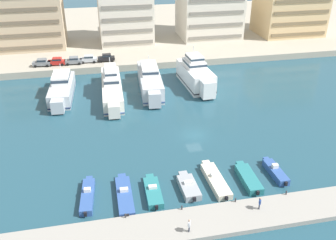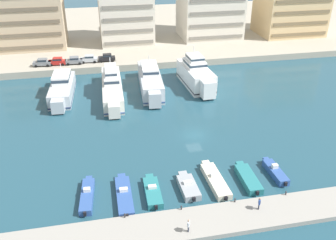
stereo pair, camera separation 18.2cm
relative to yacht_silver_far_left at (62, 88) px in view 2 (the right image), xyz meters
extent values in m
plane|color=#234C5B|center=(22.61, -20.72, -1.83)|extent=(400.00, 400.00, 0.00)
cube|color=#ADA38E|center=(22.61, 46.97, -1.02)|extent=(180.00, 70.00, 1.61)
cube|color=#9E998E|center=(22.61, -41.41, -1.50)|extent=(120.00, 5.25, 0.65)
cube|color=silver|center=(0.01, 0.19, -0.39)|extent=(5.11, 14.00, 2.88)
cube|color=silver|center=(-0.47, -7.64, -0.31)|extent=(2.48, 2.28, 2.45)
cube|color=#192347|center=(0.01, 0.19, -1.32)|extent=(5.16, 14.14, 0.24)
cube|color=white|center=(0.07, 1.22, 1.91)|extent=(3.68, 5.97, 1.72)
cube|color=#233342|center=(0.07, 1.22, 2.09)|extent=(3.73, 6.03, 0.62)
cylinder|color=silver|center=(0.13, 2.08, 3.67)|extent=(0.16, 0.16, 1.80)
cube|color=silver|center=(0.46, 7.50, -1.03)|extent=(3.69, 1.12, 0.20)
cube|color=silver|center=(10.11, -1.41, -0.38)|extent=(4.53, 19.08, 2.89)
cube|color=silver|center=(9.76, -11.76, -0.31)|extent=(2.20, 2.02, 2.45)
cube|color=#334C7F|center=(10.11, -1.41, -1.32)|extent=(4.58, 19.27, 0.24)
cube|color=white|center=(10.16, 0.01, 1.83)|extent=(3.30, 8.06, 1.54)
cube|color=#233342|center=(10.16, 0.01, 1.98)|extent=(3.34, 8.14, 0.55)
cube|color=white|center=(10.16, 0.01, 3.18)|extent=(2.58, 6.29, 1.17)
cube|color=#233342|center=(10.16, 0.01, 3.30)|extent=(2.61, 6.35, 0.42)
cylinder|color=silver|center=(10.20, 1.21, 4.66)|extent=(0.16, 0.16, 1.80)
cube|color=silver|center=(10.44, 8.52, -1.03)|extent=(3.34, 1.01, 0.20)
cube|color=silver|center=(18.40, 0.41, -0.09)|extent=(5.48, 17.22, 3.47)
cube|color=silver|center=(17.75, -9.03, -0.01)|extent=(2.52, 2.32, 2.95)
cube|color=#334C7F|center=(18.40, 0.41, -1.22)|extent=(5.53, 17.40, 0.24)
cube|color=white|center=(18.49, 1.68, 2.38)|extent=(3.85, 7.34, 1.48)
cube|color=#233342|center=(18.49, 1.68, 2.53)|extent=(3.90, 7.42, 0.53)
cylinder|color=silver|center=(18.56, 2.74, 4.02)|extent=(0.16, 0.16, 1.80)
cube|color=silver|center=(19.02, 9.32, -0.87)|extent=(3.72, 1.15, 0.20)
cube|color=white|center=(28.51, 0.41, 0.24)|extent=(5.75, 13.25, 4.14)
cube|color=white|center=(29.01, -7.15, 0.34)|extent=(2.85, 2.63, 3.52)
cube|color=black|center=(28.51, 0.41, -1.10)|extent=(5.80, 13.38, 0.24)
cube|color=white|center=(28.44, 1.38, 2.98)|extent=(4.18, 5.68, 1.35)
cube|color=#233342|center=(28.44, 1.38, 3.12)|extent=(4.23, 5.74, 0.48)
cube|color=white|center=(28.44, 1.38, 4.22)|extent=(3.26, 4.43, 1.13)
cube|color=#233342|center=(28.44, 1.38, 4.33)|extent=(3.30, 4.48, 0.41)
cylinder|color=silver|center=(28.39, 2.20, 5.68)|extent=(0.16, 0.16, 1.80)
cube|color=white|center=(28.05, 7.33, -0.69)|extent=(4.22, 1.17, 0.20)
cube|color=#33569E|center=(4.49, -33.93, -1.38)|extent=(2.15, 6.78, 0.90)
cube|color=#33569E|center=(4.81, -30.30, -1.38)|extent=(0.92, 0.78, 0.77)
cube|color=silver|center=(4.53, -33.43, -0.68)|extent=(0.92, 0.67, 0.49)
cube|color=#283847|center=(4.56, -33.15, -0.61)|extent=(0.79, 0.15, 0.29)
cube|color=black|center=(4.18, -37.43, -1.23)|extent=(0.38, 0.31, 0.60)
cube|color=#33569E|center=(9.25, -34.81, -1.43)|extent=(2.06, 7.61, 0.79)
cube|color=#33569E|center=(9.30, -30.62, -1.43)|extent=(1.09, 0.90, 0.68)
cube|color=silver|center=(9.26, -34.24, -0.80)|extent=(1.09, 0.61, 0.47)
cube|color=#283847|center=(9.26, -33.96, -0.73)|extent=(0.99, 0.09, 0.28)
cube|color=black|center=(9.21, -38.78, -1.28)|extent=(0.36, 0.28, 0.60)
cube|color=teal|center=(13.03, -34.89, -1.39)|extent=(2.15, 5.87, 0.87)
cube|color=teal|center=(13.12, -31.59, -1.39)|extent=(1.12, 0.93, 0.74)
cube|color=silver|center=(13.04, -34.46, -0.75)|extent=(1.11, 0.63, 0.41)
cube|color=#283847|center=(13.05, -34.18, -0.69)|extent=(1.00, 0.11, 0.24)
cube|color=black|center=(12.95, -37.98, -1.24)|extent=(0.37, 0.29, 0.60)
cube|color=#9EA3A8|center=(17.92, -34.89, -1.35)|extent=(2.33, 4.92, 0.96)
cube|color=#9EA3A8|center=(17.83, -32.02, -1.35)|extent=(1.23, 1.02, 0.82)
cube|color=silver|center=(17.91, -34.52, -0.69)|extent=(1.22, 0.63, 0.36)
cube|color=#283847|center=(17.90, -34.24, -0.63)|extent=(1.10, 0.11, 0.22)
cube|color=black|center=(17.99, -37.49, -1.20)|extent=(0.37, 0.29, 0.60)
cube|color=beige|center=(21.96, -34.19, -1.37)|extent=(2.28, 7.62, 0.92)
cube|color=beige|center=(21.81, -30.01, -1.37)|extent=(1.14, 0.94, 0.78)
cube|color=silver|center=(21.94, -33.62, -0.69)|extent=(1.13, 0.64, 0.44)
cube|color=#283847|center=(21.93, -33.34, -0.62)|extent=(1.01, 0.12, 0.26)
cube|color=black|center=(22.10, -38.14, -1.22)|extent=(0.37, 0.29, 0.60)
cube|color=teal|center=(26.56, -34.76, -1.33)|extent=(2.14, 6.14, 0.99)
cube|color=teal|center=(26.63, -31.31, -1.33)|extent=(1.12, 0.93, 0.84)
cube|color=black|center=(26.49, -37.98, -1.18)|extent=(0.37, 0.29, 0.60)
cube|color=#33569E|center=(30.97, -34.02, -1.33)|extent=(1.65, 5.54, 0.99)
cube|color=#33569E|center=(30.90, -30.97, -1.33)|extent=(0.85, 0.70, 0.84)
cube|color=silver|center=(30.96, -33.61, -0.55)|extent=(0.85, 0.62, 0.59)
cube|color=#283847|center=(30.95, -33.33, -0.46)|extent=(0.76, 0.10, 0.35)
cube|color=black|center=(31.04, -36.95, -1.18)|extent=(0.37, 0.29, 0.60)
cube|color=slate|center=(-5.20, 15.26, 0.50)|extent=(4.22, 2.02, 0.80)
cube|color=slate|center=(-5.05, 15.24, 1.24)|extent=(2.22, 1.72, 0.68)
cube|color=#1E2833|center=(-5.05, 15.24, 1.24)|extent=(2.18, 1.73, 0.37)
cylinder|color=black|center=(-6.61, 14.52, 0.10)|extent=(0.66, 0.27, 0.64)
cylinder|color=black|center=(-6.48, 16.21, 0.10)|extent=(0.66, 0.27, 0.64)
cylinder|color=black|center=(-3.92, 14.30, 0.10)|extent=(0.66, 0.27, 0.64)
cylinder|color=black|center=(-3.78, 16.00, 0.10)|extent=(0.66, 0.27, 0.64)
cube|color=red|center=(-1.72, 15.33, 0.50)|extent=(4.22, 2.02, 0.80)
cube|color=red|center=(-1.57, 15.32, 1.24)|extent=(2.22, 1.72, 0.68)
cube|color=#1E2833|center=(-1.57, 15.32, 1.24)|extent=(2.18, 1.73, 0.37)
cylinder|color=black|center=(-3.13, 14.59, 0.10)|extent=(0.66, 0.27, 0.64)
cylinder|color=black|center=(-3.00, 16.29, 0.10)|extent=(0.66, 0.27, 0.64)
cylinder|color=black|center=(-0.44, 14.38, 0.10)|extent=(0.66, 0.27, 0.64)
cylinder|color=black|center=(-0.31, 16.08, 0.10)|extent=(0.66, 0.27, 0.64)
cube|color=slate|center=(2.16, 15.15, 0.50)|extent=(4.13, 1.78, 0.80)
cube|color=slate|center=(2.31, 15.15, 1.24)|extent=(2.13, 1.60, 0.68)
cube|color=#1E2833|center=(2.31, 15.15, 1.24)|extent=(2.09, 1.62, 0.37)
cylinder|color=black|center=(0.79, 14.33, 0.10)|extent=(0.64, 0.23, 0.64)
cylinder|color=black|center=(0.83, 16.03, 0.10)|extent=(0.64, 0.23, 0.64)
cylinder|color=black|center=(3.49, 14.28, 0.10)|extent=(0.64, 0.23, 0.64)
cylinder|color=black|center=(3.53, 15.98, 0.10)|extent=(0.64, 0.23, 0.64)
cube|color=#B7BCC1|center=(5.75, 15.67, 0.50)|extent=(4.20, 1.96, 0.80)
cube|color=#B7BCC1|center=(5.90, 15.66, 1.24)|extent=(2.20, 1.69, 0.68)
cube|color=#1E2833|center=(5.90, 15.66, 1.24)|extent=(2.16, 1.71, 0.37)
cylinder|color=black|center=(4.35, 14.90, 0.10)|extent=(0.65, 0.26, 0.64)
cylinder|color=black|center=(4.46, 16.60, 0.10)|extent=(0.65, 0.26, 0.64)
cylinder|color=black|center=(7.04, 14.73, 0.10)|extent=(0.65, 0.26, 0.64)
cylinder|color=black|center=(7.15, 16.43, 0.10)|extent=(0.65, 0.26, 0.64)
cube|color=black|center=(10.04, 15.68, 0.50)|extent=(4.13, 1.78, 0.80)
cube|color=black|center=(10.19, 15.68, 1.24)|extent=(2.13, 1.60, 0.68)
cube|color=#1E2833|center=(10.19, 15.68, 1.24)|extent=(2.09, 1.62, 0.37)
cylinder|color=black|center=(8.67, 14.85, 0.10)|extent=(0.64, 0.23, 0.64)
cylinder|color=black|center=(8.70, 16.55, 0.10)|extent=(0.64, 0.23, 0.64)
cylinder|color=black|center=(11.37, 14.80, 0.10)|extent=(0.64, 0.23, 0.64)
cylinder|color=black|center=(11.40, 16.50, 0.10)|extent=(0.64, 0.23, 0.64)
cube|color=#C6AD89|center=(-9.26, 32.55, 7.78)|extent=(18.74, 13.21, 15.99)
cube|color=#6D5F4B|center=(-9.26, 25.85, 1.38)|extent=(17.24, 0.24, 0.90)
cube|color=#6D5F4B|center=(-9.26, 25.85, 4.58)|extent=(17.24, 0.24, 0.90)
cube|color=#6D5F4B|center=(-9.26, 25.85, 7.78)|extent=(17.24, 0.24, 0.90)
cube|color=#6D5F4B|center=(-9.26, 25.85, 10.98)|extent=(17.24, 0.24, 0.90)
cube|color=silver|center=(16.69, 31.81, 10.75)|extent=(14.36, 13.23, 21.92)
cube|color=gray|center=(16.69, 25.09, 1.35)|extent=(13.21, 0.24, 0.90)
cube|color=gray|center=(16.69, 25.09, 4.48)|extent=(13.21, 0.24, 0.90)
cube|color=gray|center=(16.69, 25.09, 7.61)|extent=(13.21, 0.24, 0.90)
cube|color=gray|center=(16.69, 25.09, 10.75)|extent=(13.21, 0.24, 0.90)
cube|color=gray|center=(41.16, 25.09, 1.46)|extent=(15.54, 0.24, 0.90)
cube|color=gray|center=(41.16, 25.09, 4.82)|extent=(15.54, 0.24, 0.90)
cube|color=gray|center=(41.16, 25.09, 8.18)|extent=(15.54, 0.24, 0.90)
cube|color=gray|center=(41.16, 25.09, 11.54)|extent=(15.54, 0.24, 0.90)
cube|color=#E0BC84|center=(65.74, 30.60, 9.13)|extent=(18.40, 13.83, 18.69)
cube|color=#7B6748|center=(65.74, 23.59, 1.34)|extent=(16.93, 0.24, 0.90)
cube|color=#7B6748|center=(65.74, 23.59, 4.46)|extent=(16.93, 0.24, 0.90)
cube|color=#7B6748|center=(65.74, 23.59, 7.57)|extent=(16.93, 0.24, 0.90)
cube|color=#7B6748|center=(65.74, 23.59, 10.69)|extent=(16.93, 0.24, 0.90)
cylinder|color=#282D3D|center=(15.83, -42.88, -0.75)|extent=(0.14, 0.14, 0.87)
cylinder|color=#282D3D|center=(15.91, -42.73, -0.75)|extent=(0.14, 0.14, 0.87)
cube|color=silver|center=(15.87, -42.81, 0.02)|extent=(0.43, 0.54, 0.66)
cylinder|color=silver|center=(15.74, -43.07, -0.04)|extent=(0.10, 0.10, 0.66)
cylinder|color=silver|center=(16.00, -42.55, -0.04)|extent=(0.10, 0.10, 0.66)
sphere|color=tan|center=(15.87, -42.81, 0.47)|extent=(0.24, 0.24, 0.24)
cylinder|color=#282D3D|center=(25.31, -40.96, -0.76)|extent=(0.14, 0.14, 0.85)
cylinder|color=#282D3D|center=(25.38, -40.80, -0.76)|extent=(0.14, 0.14, 0.85)
cube|color=#2D4C99|center=(25.35, -40.88, -0.01)|extent=(0.39, 0.52, 0.65)
cylinder|color=#2D4C99|center=(25.24, -41.14, -0.06)|extent=(0.10, 0.10, 0.65)
cylinder|color=#2D4C99|center=(25.45, -40.62, -0.06)|extent=(0.10, 0.10, 0.65)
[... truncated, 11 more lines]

